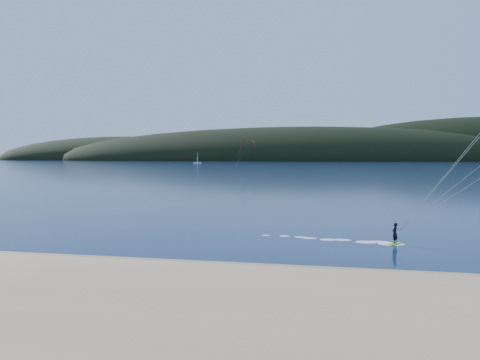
% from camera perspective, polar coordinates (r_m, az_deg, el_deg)
% --- Properties ---
extents(ground, '(1800.00, 1800.00, 0.00)m').
position_cam_1_polar(ground, '(24.36, -13.51, -12.98)').
color(ground, '#081A3C').
rests_on(ground, ground).
extents(wet_sand, '(220.00, 2.50, 0.10)m').
position_cam_1_polar(wet_sand, '(28.36, -9.63, -10.54)').
color(wet_sand, olive).
rests_on(wet_sand, ground).
extents(headland, '(1200.00, 310.00, 140.00)m').
position_cam_1_polar(headland, '(766.61, 10.58, 2.45)').
color(headland, black).
rests_on(headland, ground).
extents(kitesurfer_far, '(12.28, 8.13, 14.82)m').
position_cam_1_polar(kitesurfer_far, '(220.89, 1.02, 4.30)').
color(kitesurfer_far, '#A1CB17').
rests_on(kitesurfer_far, ground).
extents(sailboat, '(7.93, 4.97, 11.07)m').
position_cam_1_polar(sailboat, '(438.25, -5.44, 2.22)').
color(sailboat, white).
rests_on(sailboat, ground).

